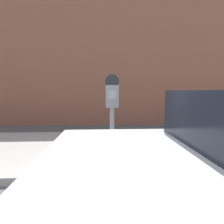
% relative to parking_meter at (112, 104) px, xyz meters
% --- Properties ---
extents(sidewalk, '(24.00, 2.80, 0.13)m').
position_rel_parking_meter_xyz_m(sidewalk, '(-0.25, 1.04, -1.08)').
color(sidewalk, '#9E9B96').
rests_on(sidewalk, ground_plane).
extents(building_facade, '(24.00, 0.30, 6.23)m').
position_rel_parking_meter_xyz_m(building_facade, '(-0.25, 4.32, 1.97)').
color(building_facade, '#935642').
rests_on(building_facade, ground_plane).
extents(parking_meter, '(0.21, 0.13, 1.47)m').
position_rel_parking_meter_xyz_m(parking_meter, '(0.00, 0.00, 0.00)').
color(parking_meter, gray).
rests_on(parking_meter, sidewalk).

